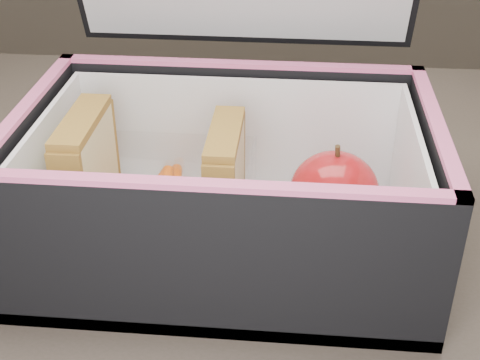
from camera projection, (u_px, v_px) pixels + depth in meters
The scene contains 8 objects.
kitchen_table at pixel (227, 289), 0.68m from camera, with size 1.20×0.80×0.75m.
lunch_bag at pixel (228, 174), 0.56m from camera, with size 0.34×0.30×0.33m.
plastic_tub at pixel (158, 198), 0.57m from camera, with size 0.16×0.12×0.07m, color white, non-canonical shape.
sandwich_left at pixel (88, 173), 0.56m from camera, with size 0.03×0.09×0.10m.
sandwich_right at pixel (225, 182), 0.56m from camera, with size 0.02×0.09×0.10m.
carrot_sticks at pixel (167, 208), 0.58m from camera, with size 0.05×0.15×0.03m.
paper_napkin at pixel (337, 229), 0.58m from camera, with size 0.08×0.08×0.01m, color white.
red_apple at pixel (334, 192), 0.56m from camera, with size 0.10×0.10×0.08m.
Camera 1 is at (0.06, -0.52, 1.11)m, focal length 50.00 mm.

